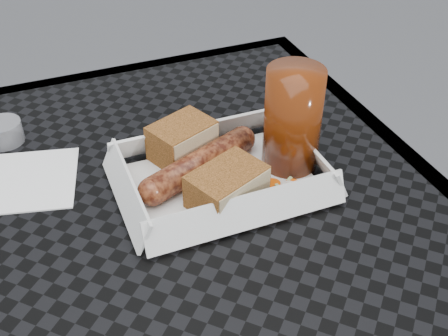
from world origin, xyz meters
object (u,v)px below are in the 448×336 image
object	(u,v)px
bratwurst	(200,164)
drink_glass	(292,120)
food_tray	(221,181)
patio_table	(130,285)

from	to	relation	value
bratwurst	drink_glass	bearing A→B (deg)	-9.11
food_tray	drink_glass	distance (m)	0.11
food_tray	bratwurst	size ratio (longest dim) A/B	1.27
food_tray	drink_glass	size ratio (longest dim) A/B	1.62
patio_table	food_tray	xyz separation A→B (m)	(0.14, 0.05, 0.08)
drink_glass	bratwurst	bearing A→B (deg)	170.89
patio_table	drink_glass	xyz separation A→B (m)	(0.23, 0.05, 0.14)
bratwurst	drink_glass	xyz separation A→B (m)	(0.11, -0.02, 0.05)
patio_table	bratwurst	size ratio (longest dim) A/B	4.63
drink_glass	patio_table	bearing A→B (deg)	-167.22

